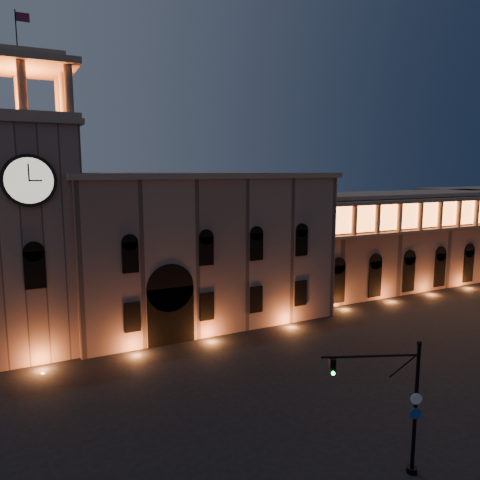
{
  "coord_description": "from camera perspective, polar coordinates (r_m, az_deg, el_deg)",
  "views": [
    {
      "loc": [
        -22.76,
        -28.58,
        17.94
      ],
      "look_at": [
        -0.0,
        16.0,
        10.4
      ],
      "focal_mm": 35.0,
      "sensor_mm": 36.0,
      "label": 1
    }
  ],
  "objects": [
    {
      "name": "colonnade_wing",
      "position": [
        76.6,
        18.97,
        0.14
      ],
      "size": [
        40.6,
        11.5,
        14.5
      ],
      "color": "#7A5A4E",
      "rests_on": "ground"
    },
    {
      "name": "clock_tower",
      "position": [
        49.9,
        -24.29,
        1.55
      ],
      "size": [
        9.8,
        9.8,
        32.4
      ],
      "color": "#7F5F53",
      "rests_on": "ground"
    },
    {
      "name": "government_building",
      "position": [
        55.35,
        -4.71,
        -0.99
      ],
      "size": [
        30.8,
        12.8,
        17.6
      ],
      "color": "#7F5F53",
      "rests_on": "ground"
    },
    {
      "name": "secondary_building",
      "position": [
        100.37,
        26.83,
        1.39
      ],
      "size": [
        20.0,
        12.0,
        14.0
      ],
      "primitive_type": "cube",
      "color": "#7A5A4E",
      "rests_on": "ground"
    },
    {
      "name": "traffic_light",
      "position": [
        30.33,
        18.79,
        -18.56
      ],
      "size": [
        5.59,
        2.62,
        8.26
      ],
      "rotation": [
        0.0,
        0.0,
        -0.4
      ],
      "color": "black",
      "rests_on": "ground"
    },
    {
      "name": "ground",
      "position": [
        40.7,
        10.82,
        -17.74
      ],
      "size": [
        160.0,
        160.0,
        0.0
      ],
      "primitive_type": "plane",
      "color": "black",
      "rests_on": "ground"
    }
  ]
}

